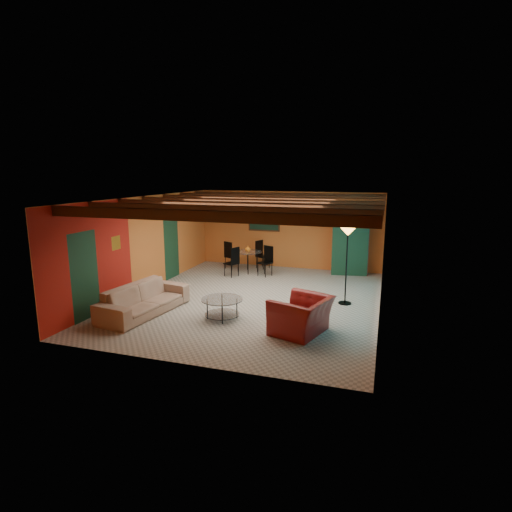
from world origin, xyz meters
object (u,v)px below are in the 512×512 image
(floor_lamp, at_px, (346,266))
(armoire, at_px, (351,245))
(dining_table, at_px, (248,258))
(coffee_table, at_px, (222,309))
(vase, at_px, (248,241))
(sofa, at_px, (144,299))
(armchair, at_px, (301,315))
(potted_plant, at_px, (353,208))

(floor_lamp, bearing_deg, armoire, 93.00)
(dining_table, bearing_deg, coffee_table, -78.65)
(coffee_table, distance_m, vase, 4.68)
(coffee_table, bearing_deg, floor_lamp, 37.51)
(sofa, xyz_separation_m, vase, (1.03, 4.74, 0.74))
(sofa, bearing_deg, armchair, -83.24)
(sofa, bearing_deg, dining_table, -4.48)
(sofa, distance_m, floor_lamp, 5.11)
(vase, bearing_deg, armoire, 14.03)
(armchair, xyz_separation_m, floor_lamp, (0.69, 2.30, 0.62))
(armchair, bearing_deg, sofa, -73.77)
(armoire, bearing_deg, potted_plant, 0.00)
(sofa, height_order, floor_lamp, floor_lamp)
(sofa, bearing_deg, potted_plant, -30.37)
(potted_plant, bearing_deg, dining_table, -165.97)
(armchair, height_order, potted_plant, potted_plant)
(potted_plant, bearing_deg, armoire, 0.00)
(coffee_table, bearing_deg, dining_table, 101.35)
(sofa, relative_size, armoire, 1.24)
(sofa, distance_m, dining_table, 4.85)
(armoire, bearing_deg, coffee_table, -123.77)
(armoire, relative_size, floor_lamp, 0.98)
(armoire, height_order, floor_lamp, floor_lamp)
(floor_lamp, relative_size, potted_plant, 3.98)
(potted_plant, height_order, vase, potted_plant)
(armchair, height_order, floor_lamp, floor_lamp)
(armchair, height_order, vase, vase)
(armoire, height_order, vase, armoire)
(vase, bearing_deg, coffee_table, -78.65)
(coffee_table, distance_m, potted_plant, 6.20)
(sofa, relative_size, floor_lamp, 1.21)
(sofa, bearing_deg, coffee_table, -75.58)
(dining_table, bearing_deg, armchair, -59.48)
(sofa, bearing_deg, armoire, -30.37)
(armchair, xyz_separation_m, vase, (-2.83, 4.80, 0.70))
(armoire, bearing_deg, floor_lamp, -96.24)
(sofa, relative_size, vase, 12.21)
(armchair, relative_size, floor_lamp, 0.59)
(sofa, relative_size, armchair, 2.03)
(coffee_table, relative_size, floor_lamp, 0.48)
(coffee_table, distance_m, floor_lamp, 3.38)
(vase, bearing_deg, floor_lamp, -35.42)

